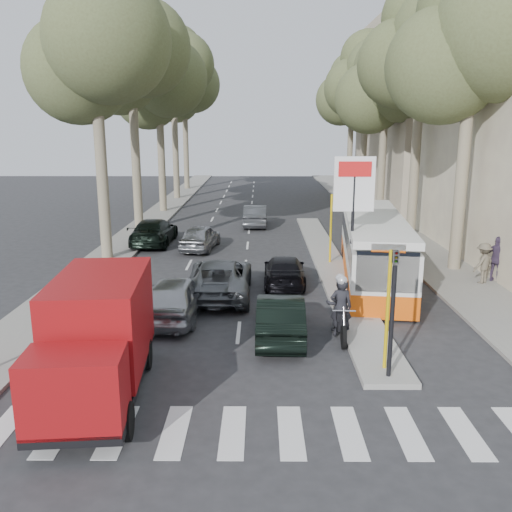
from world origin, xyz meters
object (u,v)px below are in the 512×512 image
(silver_hatchback, at_px, (175,297))
(motorcycle, at_px, (340,307))
(city_bus, at_px, (373,246))
(red_truck, at_px, (98,337))
(dark_hatchback, at_px, (280,316))

(silver_hatchback, relative_size, motorcycle, 1.86)
(silver_hatchback, height_order, city_bus, city_bus)
(silver_hatchback, distance_m, red_truck, 5.85)
(dark_hatchback, xyz_separation_m, motorcycle, (1.94, 0.20, 0.24))
(city_bus, height_order, motorcycle, city_bus)
(red_truck, bearing_deg, dark_hatchback, 35.31)
(silver_hatchback, height_order, dark_hatchback, silver_hatchback)
(city_bus, distance_m, motorcycle, 7.03)
(city_bus, bearing_deg, dark_hatchback, -115.72)
(silver_hatchback, relative_size, red_truck, 0.79)
(red_truck, relative_size, city_bus, 0.51)
(silver_hatchback, bearing_deg, motorcycle, 166.32)
(dark_hatchback, relative_size, city_bus, 0.38)
(silver_hatchback, distance_m, dark_hatchback, 4.08)
(red_truck, height_order, motorcycle, red_truck)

